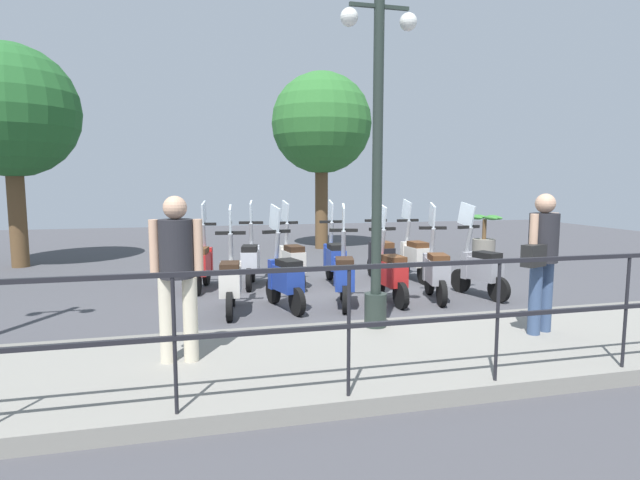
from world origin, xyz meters
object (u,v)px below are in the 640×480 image
tree_large (10,112)px  scooter_near_0 (480,268)px  scooter_near_3 (344,275)px  scooter_far_2 (334,258)px  scooter_near_4 (285,277)px  scooter_far_4 (250,260)px  pedestrian_with_bag (542,253)px  scooter_far_1 (381,255)px  tree_distant (322,124)px  scooter_near_1 (436,270)px  scooter_far_0 (414,255)px  scooter_near_2 (389,272)px  potted_palm (484,239)px  pedestrian_distant (177,266)px  scooter_near_5 (231,280)px  scooter_far_5 (202,263)px  lamp_post_near (377,177)px  scooter_far_3 (291,260)px

tree_large → scooter_near_0: size_ratio=3.12×
scooter_near_3 → scooter_far_2: same height
scooter_near_4 → tree_large: bearing=29.6°
tree_large → scooter_far_4: size_ratio=3.12×
pedestrian_with_bag → scooter_far_1: 4.11m
tree_distant → scooter_near_3: (-6.59, 1.27, -2.98)m
scooter_near_1 → scooter_far_0: size_ratio=1.00×
tree_distant → scooter_near_2: bearing=175.4°
scooter_near_2 → scooter_far_1: size_ratio=1.00×
scooter_near_0 → scooter_far_0: same height
scooter_far_4 → scooter_near_2: bearing=-121.3°
potted_palm → scooter_near_4: (-3.98, 5.74, 0.04)m
scooter_near_4 → pedestrian_distant: bearing=132.9°
scooter_near_1 → scooter_far_1: size_ratio=1.00×
scooter_near_5 → scooter_far_0: bearing=-58.9°
scooter_far_4 → scooter_far_2: bearing=-85.0°
pedestrian_distant → scooter_near_3: 3.28m
scooter_near_2 → scooter_far_0: 1.94m
scooter_near_4 → scooter_far_4: bearing=-5.1°
scooter_far_5 → scooter_far_4: bearing=-71.3°
scooter_far_5 → scooter_near_2: bearing=-108.7°
scooter_far_5 → scooter_far_0: bearing=-79.4°
pedestrian_with_bag → scooter_far_5: pedestrian_with_bag is taller
scooter_far_4 → scooter_far_5: same height
pedestrian_distant → scooter_near_0: (2.32, -4.63, -0.60)m
scooter_far_1 → tree_large: bearing=63.7°
scooter_near_0 → scooter_far_1: (1.70, 1.07, 0.00)m
tree_distant → potted_palm: size_ratio=4.61×
scooter_near_2 → scooter_far_5: bearing=56.1°
scooter_near_2 → scooter_near_4: size_ratio=1.00×
scooter_near_0 → scooter_near_3: bearing=76.8°
pedestrian_distant → scooter_near_2: (2.31, -3.05, -0.60)m
lamp_post_near → scooter_far_0: size_ratio=2.62×
lamp_post_near → scooter_far_0: 4.03m
tree_large → tree_distant: (1.49, -7.24, 0.10)m
potted_palm → scooter_far_1: size_ratio=0.69×
scooter_near_5 → scooter_far_3: 2.00m
lamp_post_near → scooter_far_4: (3.38, 1.14, -1.44)m
scooter_near_2 → scooter_near_5: (-0.07, 2.43, 0.00)m
tree_large → scooter_far_5: size_ratio=3.12×
scooter_near_2 → scooter_far_1: (1.71, -0.50, 0.00)m
scooter_far_3 → lamp_post_near: bearing=178.6°
scooter_far_3 → scooter_far_5: (0.08, 1.57, 0.00)m
pedestrian_with_bag → pedestrian_distant: 3.96m
scooter_near_2 → scooter_far_3: size_ratio=1.00×
scooter_near_3 → scooter_near_4: 0.90m
scooter_far_4 → tree_large: bearing=65.5°
scooter_near_5 → pedestrian_with_bag: bearing=-117.9°
scooter_far_1 → scooter_far_5: (-0.08, 3.32, 0.00)m
lamp_post_near → scooter_near_0: bearing=-55.4°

